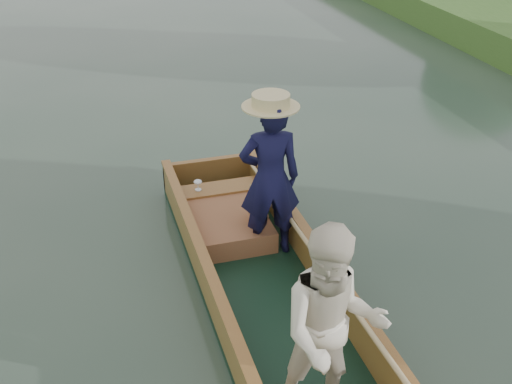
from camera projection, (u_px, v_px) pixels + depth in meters
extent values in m
plane|color=#283D30|center=(276.00, 320.00, 5.56)|extent=(120.00, 120.00, 0.00)
cube|color=black|center=(276.00, 316.00, 5.55)|extent=(1.10, 5.00, 0.08)
cube|color=olive|center=(218.00, 309.00, 5.32)|extent=(0.08, 5.00, 0.32)
cube|color=olive|center=(332.00, 287.00, 5.58)|extent=(0.08, 5.00, 0.32)
cube|color=olive|center=(210.00, 171.00, 7.51)|extent=(1.10, 0.08, 0.32)
cube|color=olive|center=(217.00, 291.00, 5.23)|extent=(0.10, 5.00, 0.04)
cube|color=olive|center=(333.00, 270.00, 5.49)|extent=(0.10, 5.00, 0.04)
cube|color=olive|center=(222.00, 189.00, 7.01)|extent=(0.94, 0.30, 0.05)
imported|color=#121238|center=(270.00, 179.00, 5.99)|extent=(0.63, 0.46, 1.59)
cylinder|color=beige|center=(271.00, 103.00, 5.62)|extent=(0.52, 0.52, 0.12)
imported|color=beige|center=(332.00, 330.00, 4.18)|extent=(0.86, 0.73, 1.55)
cube|color=#A44C35|center=(225.00, 227.00, 6.53)|extent=(0.85, 0.90, 0.22)
sphere|color=tan|center=(258.00, 207.00, 6.41)|extent=(0.23, 0.23, 0.23)
sphere|color=tan|center=(258.00, 193.00, 6.32)|extent=(0.17, 0.17, 0.17)
sphere|color=tan|center=(252.00, 187.00, 6.27)|extent=(0.06, 0.06, 0.06)
sphere|color=tan|center=(264.00, 185.00, 6.30)|extent=(0.06, 0.06, 0.06)
sphere|color=tan|center=(260.00, 198.00, 6.27)|extent=(0.07, 0.07, 0.07)
sphere|color=tan|center=(249.00, 207.00, 6.35)|extent=(0.08, 0.08, 0.08)
sphere|color=tan|center=(268.00, 204.00, 6.40)|extent=(0.08, 0.08, 0.08)
sphere|color=tan|center=(253.00, 218.00, 6.42)|extent=(0.09, 0.09, 0.09)
sphere|color=tan|center=(264.00, 216.00, 6.45)|extent=(0.09, 0.09, 0.09)
cylinder|color=silver|center=(198.00, 190.00, 6.93)|extent=(0.07, 0.07, 0.01)
cylinder|color=silver|center=(198.00, 186.00, 6.91)|extent=(0.01, 0.01, 0.08)
ellipsoid|color=silver|center=(198.00, 182.00, 6.88)|extent=(0.09, 0.09, 0.05)
cylinder|color=tan|center=(320.00, 262.00, 5.53)|extent=(0.04, 4.16, 0.19)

